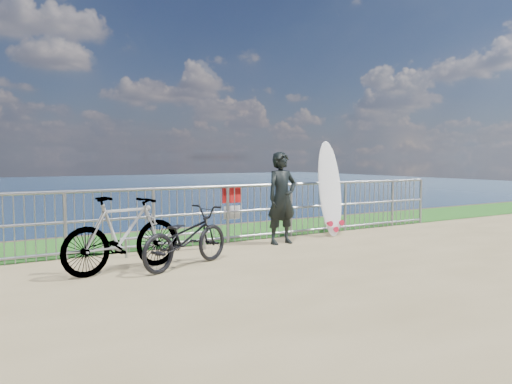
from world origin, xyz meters
TOP-DOWN VIEW (x-y plane):
  - grass_strip at (0.00, 2.70)m, footprint 120.00×120.00m
  - railing at (0.01, 1.60)m, footprint 10.06×0.10m
  - surfer at (0.34, 0.96)m, footprint 0.65×0.44m
  - surfboard at (1.78, 1.26)m, footprint 0.60×0.55m
  - bicycle_near at (-2.06, 0.04)m, footprint 1.83×1.21m
  - bicycle_far at (-2.96, 0.23)m, footprint 1.91×0.86m
  - bike_rack at (-1.92, 1.18)m, footprint 1.63×0.05m

SIDE VIEW (x-z plane):
  - grass_strip at x=0.00m, z-range 0.01..0.01m
  - bike_rack at x=-1.92m, z-range 0.11..0.45m
  - bicycle_near at x=-2.06m, z-range 0.00..0.91m
  - bicycle_far at x=-2.96m, z-range 0.00..1.11m
  - railing at x=0.01m, z-range 0.01..1.14m
  - surfer at x=0.34m, z-range 0.00..1.76m
  - surfboard at x=1.78m, z-range -0.08..1.94m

